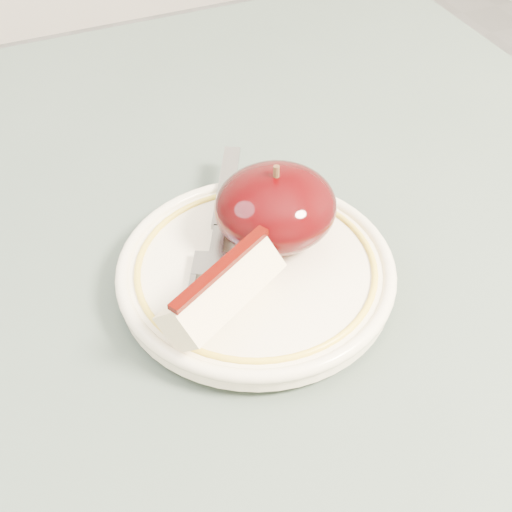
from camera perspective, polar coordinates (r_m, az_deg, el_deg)
name	(u,v)px	position (r m, az deg, el deg)	size (l,w,h in m)	color
table	(151,469)	(0.50, -8.36, -16.54)	(0.90, 0.90, 0.75)	brown
plate	(256,271)	(0.46, 0.00, -1.24)	(0.18, 0.18, 0.02)	#EDE3C6
apple_half	(276,207)	(0.47, 1.57, 3.94)	(0.08, 0.08, 0.06)	black
apple_wedge	(222,290)	(0.42, -2.74, -2.75)	(0.09, 0.07, 0.04)	beige
fork	(220,229)	(0.48, -2.91, 2.21)	(0.10, 0.16, 0.00)	gray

